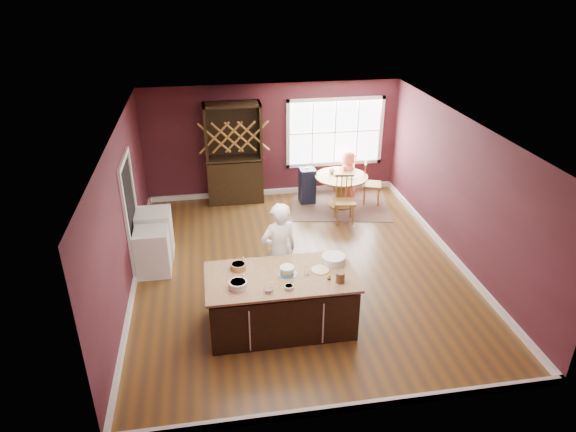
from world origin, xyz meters
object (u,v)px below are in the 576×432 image
object	(u,v)px
dining_table	(341,185)
chair_east	(372,183)
chair_south	(345,200)
high_chair	(307,185)
dryer	(155,234)
hutch	(234,154)
chair_north	(344,173)
toddler	(306,170)
washer	(153,252)
baker	(279,252)
layer_cake	(287,271)
kitchen_island	(281,302)
seated_woman	(348,175)

from	to	relation	value
dining_table	chair_east	size ratio (longest dim) A/B	1.18
chair_south	high_chair	distance (m)	1.30
dryer	hutch	bearing A→B (deg)	53.51
chair_north	high_chair	size ratio (longest dim) A/B	1.13
toddler	washer	size ratio (longest dim) A/B	0.30
hutch	dryer	distance (m)	2.95
baker	layer_cake	distance (m)	0.76
baker	chair_east	xyz separation A→B (m)	(2.71, 3.42, -0.36)
kitchen_island	toddler	size ratio (longest dim) A/B	8.68
chair_east	chair_north	bearing A→B (deg)	49.78
chair_south	washer	distance (m)	4.21
chair_south	high_chair	xyz separation A→B (m)	(-0.60, 1.15, -0.09)
chair_south	seated_woman	world-z (taller)	seated_woman
kitchen_island	layer_cake	bearing A→B (deg)	15.08
seated_woman	toddler	size ratio (longest dim) A/B	4.54
kitchen_island	dryer	size ratio (longest dim) A/B	2.43
chair_north	chair_east	bearing A→B (deg)	89.37
seated_woman	high_chair	distance (m)	1.02
toddler	dryer	bearing A→B (deg)	-149.51
kitchen_island	dining_table	distance (m)	4.63
seated_woman	dryer	bearing A→B (deg)	-14.81
baker	chair_south	size ratio (longest dim) A/B	1.66
dining_table	washer	bearing A→B (deg)	-151.11
seated_woman	washer	distance (m)	5.13
hutch	chair_south	bearing A→B (deg)	-33.63
toddler	hutch	distance (m)	1.71
layer_cake	chair_south	size ratio (longest dim) A/B	0.29
layer_cake	toddler	xyz separation A→B (m)	(1.18, 4.48, -0.17)
baker	chair_east	world-z (taller)	baker
layer_cake	hutch	xyz separation A→B (m)	(-0.45, 4.82, 0.20)
kitchen_island	chair_east	distance (m)	5.05
layer_cake	chair_south	distance (m)	3.80
toddler	chair_north	bearing A→B (deg)	23.31
toddler	washer	bearing A→B (deg)	-142.02
chair_south	washer	size ratio (longest dim) A/B	1.22
kitchen_island	hutch	world-z (taller)	hutch
layer_cake	baker	bearing A→B (deg)	90.89
dryer	washer	bearing A→B (deg)	-90.00
chair_east	dryer	bearing A→B (deg)	126.63
chair_north	toddler	world-z (taller)	chair_north
baker	high_chair	size ratio (longest dim) A/B	2.00
layer_cake	chair_south	world-z (taller)	chair_south
dining_table	chair_south	world-z (taller)	chair_south
dining_table	seated_woman	bearing A→B (deg)	56.94
chair_north	hutch	size ratio (longest dim) A/B	0.42
kitchen_island	chair_north	distance (m)	5.48
chair_east	washer	world-z (taller)	chair_east
dining_table	chair_north	distance (m)	0.85
baker	toddler	world-z (taller)	baker
chair_south	dryer	bearing A→B (deg)	-161.26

